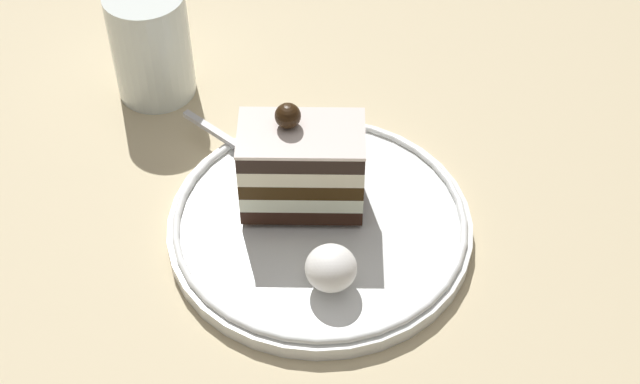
% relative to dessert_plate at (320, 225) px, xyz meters
% --- Properties ---
extents(ground_plane, '(2.40, 2.40, 0.00)m').
position_rel_dessert_plate_xyz_m(ground_plane, '(-0.01, -0.02, -0.01)').
color(ground_plane, '#CCB98F').
extents(dessert_plate, '(0.24, 0.24, 0.02)m').
position_rel_dessert_plate_xyz_m(dessert_plate, '(0.00, 0.00, 0.00)').
color(dessert_plate, white).
rests_on(dessert_plate, ground_plane).
extents(cake_slice, '(0.10, 0.11, 0.09)m').
position_rel_dessert_plate_xyz_m(cake_slice, '(-0.01, -0.02, 0.05)').
color(cake_slice, black).
rests_on(cake_slice, dessert_plate).
extents(whipped_cream_dollop, '(0.04, 0.04, 0.03)m').
position_rel_dessert_plate_xyz_m(whipped_cream_dollop, '(0.05, 0.04, 0.03)').
color(whipped_cream_dollop, white).
rests_on(whipped_cream_dollop, dessert_plate).
extents(fork, '(0.02, 0.12, 0.00)m').
position_rel_dessert_plate_xyz_m(fork, '(-0.02, -0.10, 0.01)').
color(fork, silver).
rests_on(fork, dessert_plate).
extents(drink_glass_near, '(0.07, 0.07, 0.11)m').
position_rel_dessert_plate_xyz_m(drink_glass_near, '(-0.06, -0.22, 0.04)').
color(drink_glass_near, white).
rests_on(drink_glass_near, ground_plane).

